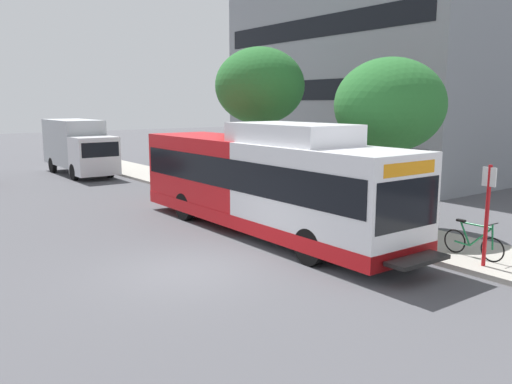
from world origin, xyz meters
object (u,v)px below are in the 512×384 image
at_px(street_tree_near_stop, 390,105).
at_px(street_tree_mid_block, 260,86).
at_px(transit_bus, 264,182).
at_px(bicycle_parked, 473,242).
at_px(bus_stop_sign_pole, 487,208).
at_px(box_truck_background, 78,146).

distance_m(street_tree_near_stop, street_tree_mid_block, 7.18).
distance_m(transit_bus, bicycle_parked, 6.58).
height_order(bus_stop_sign_pole, street_tree_mid_block, street_tree_mid_block).
xyz_separation_m(street_tree_near_stop, box_truck_background, (-3.96, 19.90, -2.43)).
relative_size(transit_bus, street_tree_mid_block, 1.88).
bearing_deg(transit_bus, bicycle_parked, -66.70).
xyz_separation_m(bicycle_parked, street_tree_near_stop, (1.23, 4.04, 3.61)).
bearing_deg(street_tree_mid_block, box_truck_background, 107.16).
distance_m(bus_stop_sign_pole, street_tree_mid_block, 12.34).
bearing_deg(street_tree_near_stop, street_tree_mid_block, 90.22).
bearing_deg(transit_bus, bus_stop_sign_pole, -72.32).
bearing_deg(street_tree_mid_block, bus_stop_sign_pole, -98.15).
height_order(street_tree_mid_block, box_truck_background, street_tree_mid_block).
bearing_deg(box_truck_background, street_tree_mid_block, -72.84).
bearing_deg(bicycle_parked, transit_bus, 113.30).
relative_size(bus_stop_sign_pole, bicycle_parked, 1.48).
bearing_deg(box_truck_background, street_tree_near_stop, -78.73).
relative_size(bicycle_parked, box_truck_background, 0.25).
bearing_deg(bicycle_parked, bus_stop_sign_pole, -129.17).
bearing_deg(transit_bus, street_tree_near_stop, -26.81).
xyz_separation_m(bicycle_parked, street_tree_mid_block, (1.20, 11.17, 4.41)).
bearing_deg(street_tree_mid_block, transit_bus, -125.82).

